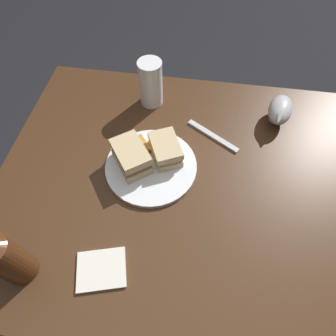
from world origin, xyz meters
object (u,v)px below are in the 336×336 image
at_px(cider_bottle, 3,258).
at_px(napkin, 101,269).
at_px(sandwich_half_right, 131,156).
at_px(pint_glass, 151,85).
at_px(plate, 151,166).
at_px(sandwich_half_left, 165,149).
at_px(gravy_boat, 280,110).
at_px(fork, 213,136).

bearing_deg(cider_bottle, napkin, 8.24).
relative_size(sandwich_half_right, pint_glass, 0.90).
height_order(plate, sandwich_half_right, sandwich_half_right).
height_order(sandwich_half_left, cider_bottle, cider_bottle).
bearing_deg(pint_glass, gravy_boat, -3.52).
distance_m(pint_glass, gravy_boat, 0.40).
distance_m(gravy_boat, fork, 0.22).
relative_size(sandwich_half_left, pint_glass, 0.83).
distance_m(plate, sandwich_half_left, 0.06).
height_order(sandwich_half_left, fork, sandwich_half_left).
distance_m(plate, napkin, 0.30).
relative_size(sandwich_half_left, gravy_boat, 0.91).
relative_size(sandwich_half_right, fork, 0.76).
relative_size(cider_bottle, fork, 1.37).
bearing_deg(napkin, pint_glass, 88.16).
distance_m(sandwich_half_left, napkin, 0.35).
bearing_deg(sandwich_half_right, plate, 2.72).
bearing_deg(gravy_boat, pint_glass, 176.48).
bearing_deg(sandwich_half_left, cider_bottle, -127.47).
distance_m(plate, gravy_boat, 0.43).
bearing_deg(sandwich_half_right, napkin, -91.97).
distance_m(sandwich_half_right, cider_bottle, 0.37).
bearing_deg(fork, sandwich_half_right, 64.86).
xyz_separation_m(sandwich_half_right, fork, (0.22, 0.14, -0.04)).
relative_size(pint_glass, cider_bottle, 0.61).
distance_m(sandwich_half_right, pint_glass, 0.26).
distance_m(sandwich_half_right, napkin, 0.29).
xyz_separation_m(pint_glass, napkin, (-0.02, -0.55, -0.06)).
xyz_separation_m(sandwich_half_left, pint_glass, (-0.08, 0.22, 0.03)).
bearing_deg(sandwich_half_left, fork, 37.26).
xyz_separation_m(sandwich_half_right, cider_bottle, (-0.19, -0.32, 0.05)).
xyz_separation_m(sandwich_half_right, napkin, (-0.01, -0.29, -0.04)).
xyz_separation_m(plate, sandwich_half_left, (0.04, 0.04, 0.03)).
relative_size(plate, sandwich_half_right, 1.87).
xyz_separation_m(pint_glass, fork, (0.21, -0.12, -0.06)).
height_order(gravy_boat, fork, gravy_boat).
bearing_deg(plate, sandwich_half_right, -177.28).
relative_size(sandwich_half_left, sandwich_half_right, 0.92).
bearing_deg(cider_bottle, fork, 48.48).
relative_size(sandwich_half_left, fork, 0.70).
distance_m(pint_glass, fork, 0.25).
xyz_separation_m(plate, napkin, (-0.06, -0.29, -0.00)).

